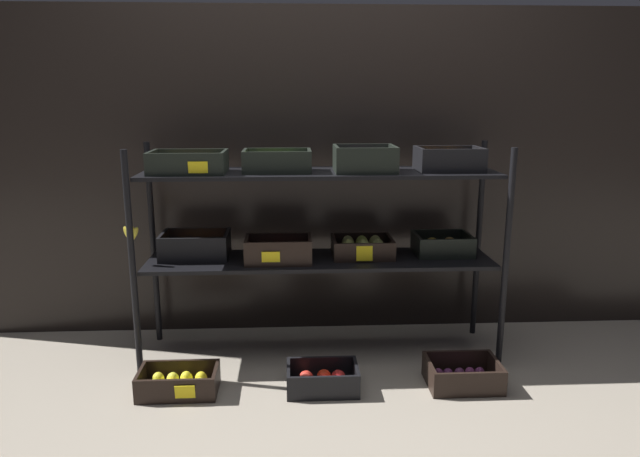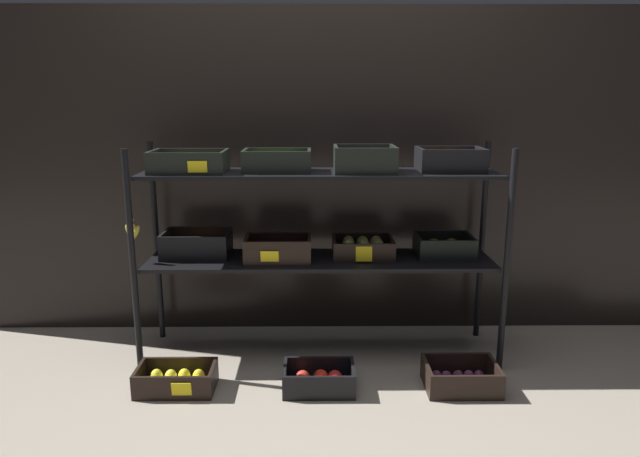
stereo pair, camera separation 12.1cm
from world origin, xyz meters
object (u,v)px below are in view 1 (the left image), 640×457
object	(u,v)px
display_rack	(315,214)
crate_ground_apple_red	(323,380)
crate_ground_lemon	(179,383)
crate_ground_plum	(463,377)

from	to	relation	value
display_rack	crate_ground_apple_red	xyz separation A→B (m)	(0.02, -0.41, -0.73)
display_rack	crate_ground_lemon	bearing A→B (deg)	-148.42
crate_ground_apple_red	crate_ground_plum	distance (m)	0.69
display_rack	crate_ground_apple_red	size ratio (longest dim) A/B	5.70
crate_ground_lemon	crate_ground_apple_red	size ratio (longest dim) A/B	1.08
crate_ground_lemon	crate_ground_apple_red	distance (m)	0.69
crate_ground_lemon	crate_ground_plum	distance (m)	1.38
crate_ground_apple_red	crate_ground_plum	bearing A→B (deg)	0.66
display_rack	crate_ground_apple_red	distance (m)	0.84
display_rack	crate_ground_apple_red	bearing A→B (deg)	-87.30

